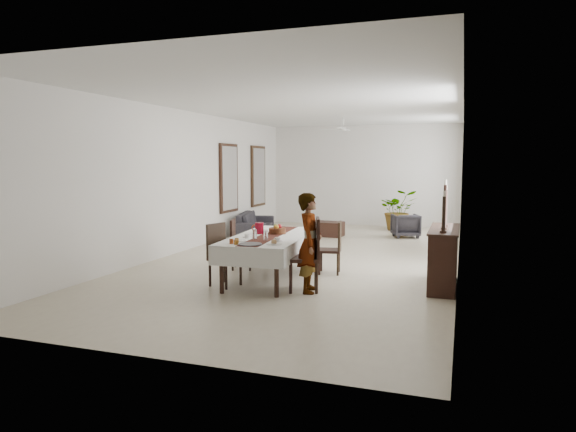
{
  "coord_description": "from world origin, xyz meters",
  "views": [
    {
      "loc": [
        3.04,
        -10.41,
        2.03
      ],
      "look_at": [
        0.03,
        -1.6,
        1.05
      ],
      "focal_mm": 32.0,
      "sensor_mm": 36.0,
      "label": 1
    }
  ],
  "objects_px": {
    "woman": "(310,243)",
    "sofa": "(255,224)",
    "dining_table_top": "(271,238)",
    "sideboard_body": "(444,259)",
    "red_pitcher": "(259,228)"
  },
  "relations": [
    {
      "from": "dining_table_top",
      "to": "sideboard_body",
      "type": "height_order",
      "value": "sideboard_body"
    },
    {
      "from": "sofa",
      "to": "red_pitcher",
      "type": "bearing_deg",
      "value": -170.83
    },
    {
      "from": "woman",
      "to": "sofa",
      "type": "xyz_separation_m",
      "value": [
        -3.27,
        5.69,
        -0.47
      ]
    },
    {
      "from": "woman",
      "to": "sideboard_body",
      "type": "relative_size",
      "value": 1.0
    },
    {
      "from": "woman",
      "to": "sofa",
      "type": "distance_m",
      "value": 6.58
    },
    {
      "from": "sideboard_body",
      "to": "woman",
      "type": "bearing_deg",
      "value": -152.74
    },
    {
      "from": "woman",
      "to": "sofa",
      "type": "height_order",
      "value": "woman"
    },
    {
      "from": "dining_table_top",
      "to": "sofa",
      "type": "bearing_deg",
      "value": 111.32
    },
    {
      "from": "dining_table_top",
      "to": "sofa",
      "type": "xyz_separation_m",
      "value": [
        -2.37,
        5.04,
        -0.42
      ]
    },
    {
      "from": "dining_table_top",
      "to": "sofa",
      "type": "distance_m",
      "value": 5.59
    },
    {
      "from": "dining_table_top",
      "to": "red_pitcher",
      "type": "relative_size",
      "value": 12.0
    },
    {
      "from": "dining_table_top",
      "to": "woman",
      "type": "bearing_deg",
      "value": -39.39
    },
    {
      "from": "red_pitcher",
      "to": "sideboard_body",
      "type": "xyz_separation_m",
      "value": [
        3.13,
        0.24,
        -0.4
      ]
    },
    {
      "from": "dining_table_top",
      "to": "woman",
      "type": "relative_size",
      "value": 1.55
    },
    {
      "from": "red_pitcher",
      "to": "woman",
      "type": "height_order",
      "value": "woman"
    }
  ]
}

